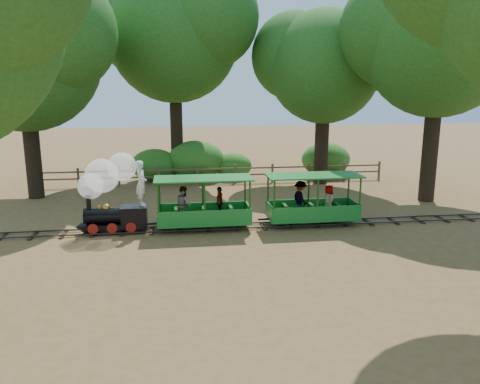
{
  "coord_description": "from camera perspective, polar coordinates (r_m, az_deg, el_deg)",
  "views": [
    {
      "loc": [
        -2.09,
        -16.09,
        4.97
      ],
      "look_at": [
        0.21,
        0.5,
        1.21
      ],
      "focal_mm": 35.0,
      "sensor_mm": 36.0,
      "label": 1
    }
  ],
  "objects": [
    {
      "name": "shrub_west",
      "position": [
        25.74,
        -10.38,
        3.27
      ],
      "size": [
        2.51,
        1.93,
        1.74
      ],
      "primitive_type": "ellipsoid",
      "color": "#2D6B1E",
      "rests_on": "ground"
    },
    {
      "name": "shrub_mid_w",
      "position": [
        25.71,
        -5.38,
        3.88
      ],
      "size": [
        3.11,
        2.39,
        2.15
      ],
      "primitive_type": "ellipsoid",
      "color": "#2D6B1E",
      "rests_on": "ground"
    },
    {
      "name": "shrub_east",
      "position": [
        27.06,
        10.42,
        3.92
      ],
      "size": [
        2.78,
        2.14,
        1.92
      ],
      "primitive_type": "ellipsoid",
      "color": "#2D6B1E",
      "rests_on": "ground"
    },
    {
      "name": "carriage_front",
      "position": [
        16.64,
        -4.73,
        -1.99
      ],
      "size": [
        3.43,
        1.41,
        1.78
      ],
      "color": "#1A7927",
      "rests_on": "track"
    },
    {
      "name": "fence",
      "position": [
        24.57,
        -2.9,
        2.34
      ],
      "size": [
        18.1,
        0.1,
        1.0
      ],
      "color": "brown",
      "rests_on": "ground"
    },
    {
      "name": "oak_nc",
      "position": [
        25.85,
        -8.18,
        19.01
      ],
      "size": [
        8.53,
        7.5,
        10.95
      ],
      "color": "#2D2116",
      "rests_on": "ground"
    },
    {
      "name": "track",
      "position": [
        16.95,
        -0.48,
        -4.17
      ],
      "size": [
        22.0,
        1.0,
        0.1
      ],
      "color": "#3F3D3A",
      "rests_on": "ground"
    },
    {
      "name": "oak_nw",
      "position": [
        23.16,
        -25.04,
        15.82
      ],
      "size": [
        8.36,
        7.36,
        9.72
      ],
      "color": "#2D2116",
      "rests_on": "ground"
    },
    {
      "name": "oak_ne",
      "position": [
        24.88,
        10.17,
        15.43
      ],
      "size": [
        7.13,
        6.28,
        8.83
      ],
      "color": "#2D2116",
      "rests_on": "ground"
    },
    {
      "name": "carriage_rear",
      "position": [
        17.31,
        8.69,
        -1.43
      ],
      "size": [
        3.43,
        1.4,
        1.78
      ],
      "color": "#1A7927",
      "rests_on": "track"
    },
    {
      "name": "locomotive",
      "position": [
        16.66,
        -15.58,
        0.55
      ],
      "size": [
        2.54,
        1.17,
        2.85
      ],
      "color": "black",
      "rests_on": "ground"
    },
    {
      "name": "shrub_mid_e",
      "position": [
        25.93,
        -0.85,
        3.22
      ],
      "size": [
        2.09,
        1.6,
        1.44
      ],
      "primitive_type": "ellipsoid",
      "color": "#2D6B1E",
      "rests_on": "ground"
    },
    {
      "name": "ground",
      "position": [
        16.97,
        -0.48,
        -4.39
      ],
      "size": [
        90.0,
        90.0,
        0.0
      ],
      "primitive_type": "plane",
      "color": "olive",
      "rests_on": "ground"
    },
    {
      "name": "oak_e",
      "position": [
        22.23,
        23.05,
        17.17
      ],
      "size": [
        7.78,
        6.85,
        9.9
      ],
      "color": "#2D2116",
      "rests_on": "ground"
    }
  ]
}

